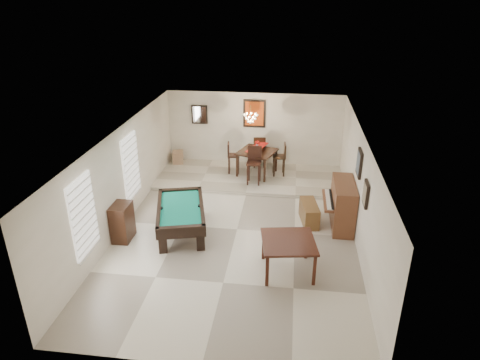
% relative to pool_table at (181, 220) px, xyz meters
% --- Properties ---
extents(ground_plane, '(6.00, 9.00, 0.02)m').
position_rel_pool_table_xyz_m(ground_plane, '(1.40, 0.32, -0.37)').
color(ground_plane, beige).
extents(wall_back, '(6.00, 0.04, 2.60)m').
position_rel_pool_table_xyz_m(wall_back, '(1.40, 4.82, 0.94)').
color(wall_back, silver).
rests_on(wall_back, ground_plane).
extents(wall_front, '(6.00, 0.04, 2.60)m').
position_rel_pool_table_xyz_m(wall_front, '(1.40, -4.18, 0.94)').
color(wall_front, silver).
rests_on(wall_front, ground_plane).
extents(wall_left, '(0.04, 9.00, 2.60)m').
position_rel_pool_table_xyz_m(wall_left, '(-1.60, 0.32, 0.94)').
color(wall_left, silver).
rests_on(wall_left, ground_plane).
extents(wall_right, '(0.04, 9.00, 2.60)m').
position_rel_pool_table_xyz_m(wall_right, '(4.40, 0.32, 0.94)').
color(wall_right, silver).
rests_on(wall_right, ground_plane).
extents(ceiling, '(6.00, 9.00, 0.04)m').
position_rel_pool_table_xyz_m(ceiling, '(1.40, 0.32, 2.24)').
color(ceiling, white).
rests_on(ceiling, wall_back).
extents(dining_step, '(6.00, 2.50, 0.12)m').
position_rel_pool_table_xyz_m(dining_step, '(1.40, 3.57, -0.30)').
color(dining_step, beige).
rests_on(dining_step, ground_plane).
extents(window_left_front, '(0.06, 1.00, 1.70)m').
position_rel_pool_table_xyz_m(window_left_front, '(-1.57, -1.88, 1.04)').
color(window_left_front, white).
rests_on(window_left_front, wall_left).
extents(window_left_rear, '(0.06, 1.00, 1.70)m').
position_rel_pool_table_xyz_m(window_left_rear, '(-1.57, 0.92, 1.04)').
color(window_left_rear, white).
rests_on(window_left_rear, wall_left).
extents(pool_table, '(1.67, 2.37, 0.71)m').
position_rel_pool_table_xyz_m(pool_table, '(0.00, 0.00, 0.00)').
color(pool_table, black).
rests_on(pool_table, ground_plane).
extents(square_table, '(1.31, 1.31, 0.79)m').
position_rel_pool_table_xyz_m(square_table, '(2.75, -1.33, 0.04)').
color(square_table, black).
rests_on(square_table, ground_plane).
extents(upright_piano, '(0.82, 1.47, 1.22)m').
position_rel_pool_table_xyz_m(upright_piano, '(3.97, 0.88, 0.25)').
color(upright_piano, brown).
rests_on(upright_piano, ground_plane).
extents(piano_bench, '(0.54, 1.05, 0.55)m').
position_rel_pool_table_xyz_m(piano_bench, '(3.27, 0.94, -0.08)').
color(piano_bench, brown).
rests_on(piano_bench, ground_plane).
extents(apothecary_chest, '(0.42, 0.64, 0.95)m').
position_rel_pool_table_xyz_m(apothecary_chest, '(-1.37, -0.49, 0.12)').
color(apothecary_chest, black).
rests_on(apothecary_chest, ground_plane).
extents(dining_table, '(1.42, 1.42, 0.93)m').
position_rel_pool_table_xyz_m(dining_table, '(1.60, 3.78, 0.23)').
color(dining_table, black).
rests_on(dining_table, dining_step).
extents(flower_vase, '(0.16, 0.16, 0.23)m').
position_rel_pool_table_xyz_m(flower_vase, '(1.60, 3.78, 0.81)').
color(flower_vase, '#9F140D').
rests_on(flower_vase, dining_table).
extents(dining_chair_south, '(0.45, 0.45, 1.18)m').
position_rel_pool_table_xyz_m(dining_chair_south, '(1.57, 3.02, 0.35)').
color(dining_chair_south, black).
rests_on(dining_chair_south, dining_step).
extents(dining_chair_north, '(0.44, 0.44, 1.09)m').
position_rel_pool_table_xyz_m(dining_chair_north, '(1.62, 4.49, 0.31)').
color(dining_chair_north, black).
rests_on(dining_chair_north, dining_step).
extents(dining_chair_west, '(0.42, 0.42, 1.03)m').
position_rel_pool_table_xyz_m(dining_chair_west, '(0.82, 3.82, 0.28)').
color(dining_chair_west, black).
rests_on(dining_chair_west, dining_step).
extents(dining_chair_east, '(0.44, 0.44, 1.08)m').
position_rel_pool_table_xyz_m(dining_chair_east, '(2.32, 3.81, 0.30)').
color(dining_chair_east, black).
rests_on(dining_chair_east, dining_step).
extents(corner_bench, '(0.45, 0.52, 0.41)m').
position_rel_pool_table_xyz_m(corner_bench, '(-1.26, 4.43, -0.03)').
color(corner_bench, '#A87E5B').
rests_on(corner_bench, dining_step).
extents(chandelier, '(0.44, 0.44, 0.60)m').
position_rel_pool_table_xyz_m(chandelier, '(1.40, 3.52, 1.84)').
color(chandelier, '#FFE5B2').
rests_on(chandelier, ceiling).
extents(back_painting, '(0.75, 0.06, 0.95)m').
position_rel_pool_table_xyz_m(back_painting, '(1.40, 4.78, 1.54)').
color(back_painting, '#D84C14').
rests_on(back_painting, wall_back).
extents(back_mirror, '(0.55, 0.06, 0.65)m').
position_rel_pool_table_xyz_m(back_mirror, '(-0.50, 4.78, 1.44)').
color(back_mirror, white).
rests_on(back_mirror, wall_back).
extents(right_picture_upper, '(0.06, 0.55, 0.65)m').
position_rel_pool_table_xyz_m(right_picture_upper, '(4.36, 0.62, 1.54)').
color(right_picture_upper, slate).
rests_on(right_picture_upper, wall_right).
extents(right_picture_lower, '(0.06, 0.45, 0.55)m').
position_rel_pool_table_xyz_m(right_picture_lower, '(4.36, -0.68, 1.34)').
color(right_picture_lower, gray).
rests_on(right_picture_lower, wall_right).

